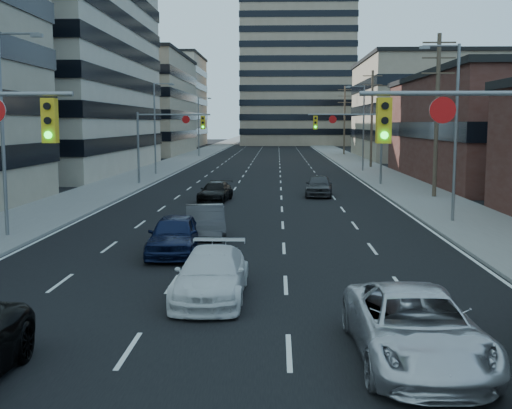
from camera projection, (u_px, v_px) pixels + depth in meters
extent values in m
cube|color=black|center=(270.00, 147.00, 137.29)|extent=(18.00, 300.00, 0.02)
cube|color=slate|center=(217.00, 147.00, 137.66)|extent=(5.00, 300.00, 0.15)
cube|color=slate|center=(324.00, 147.00, 136.90)|extent=(5.00, 300.00, 0.15)
cube|color=#ADA089|center=(6.00, 38.00, 67.02)|extent=(26.00, 34.00, 28.00)
cube|color=gray|center=(125.00, 106.00, 107.34)|extent=(20.00, 30.00, 16.00)
cube|color=gray|center=(438.00, 110.00, 93.93)|extent=(22.00, 28.00, 14.00)
cube|color=gray|center=(297.00, 23.00, 153.27)|extent=(26.00, 26.00, 58.00)
cube|color=#ADA089|center=(149.00, 102.00, 146.88)|extent=(24.00, 24.00, 20.00)
cube|color=gray|center=(422.00, 119.00, 135.47)|extent=(22.00, 22.00, 12.00)
cube|color=gold|center=(50.00, 121.00, 15.81)|extent=(0.35, 0.28, 1.10)
cylinder|color=black|center=(47.00, 106.00, 15.61)|extent=(0.18, 0.06, 0.18)
cylinder|color=black|center=(48.00, 121.00, 15.66)|extent=(0.18, 0.06, 0.18)
cylinder|color=#0CE526|center=(48.00, 135.00, 15.70)|extent=(0.18, 0.06, 0.18)
cylinder|color=slate|center=(495.00, 93.00, 15.37)|extent=(6.50, 0.12, 0.12)
cube|color=gold|center=(384.00, 121.00, 15.54)|extent=(0.35, 0.28, 1.10)
cylinder|color=black|center=(385.00, 106.00, 15.34)|extent=(0.18, 0.06, 0.18)
cylinder|color=black|center=(385.00, 121.00, 15.38)|extent=(0.18, 0.06, 0.18)
cylinder|color=#0CE526|center=(384.00, 135.00, 15.43)|extent=(0.18, 0.06, 0.18)
cylinder|color=white|center=(443.00, 110.00, 15.43)|extent=(0.64, 0.06, 0.64)
cylinder|color=slate|center=(138.00, 149.00, 52.97)|extent=(0.18, 0.18, 6.00)
cylinder|color=slate|center=(174.00, 115.00, 52.51)|extent=(6.00, 0.12, 0.12)
cube|color=gold|center=(203.00, 123.00, 52.52)|extent=(0.35, 0.28, 1.10)
cylinder|color=black|center=(203.00, 118.00, 52.31)|extent=(0.18, 0.06, 0.18)
cylinder|color=black|center=(203.00, 123.00, 52.36)|extent=(0.18, 0.06, 0.18)
cylinder|color=#0CE526|center=(203.00, 127.00, 52.40)|extent=(0.18, 0.06, 0.18)
cylinder|color=white|center=(186.00, 119.00, 52.50)|extent=(0.64, 0.06, 0.64)
cylinder|color=slate|center=(381.00, 149.00, 52.30)|extent=(0.18, 0.18, 6.00)
cylinder|color=slate|center=(345.00, 114.00, 52.05)|extent=(6.00, 0.12, 0.12)
cube|color=gold|center=(315.00, 123.00, 52.21)|extent=(0.35, 0.28, 1.10)
cylinder|color=black|center=(316.00, 118.00, 52.01)|extent=(0.18, 0.06, 0.18)
cylinder|color=black|center=(316.00, 123.00, 52.05)|extent=(0.18, 0.06, 0.18)
cylinder|color=#0CE526|center=(315.00, 127.00, 52.09)|extent=(0.18, 0.06, 0.18)
cylinder|color=white|center=(333.00, 119.00, 52.10)|extent=(0.64, 0.06, 0.64)
cylinder|color=#4C3D2D|center=(437.00, 117.00, 42.99)|extent=(0.28, 0.28, 11.00)
cube|color=#4C3D2D|center=(439.00, 42.00, 42.37)|extent=(2.20, 0.10, 0.10)
cube|color=#4C3D2D|center=(439.00, 58.00, 42.50)|extent=(2.20, 0.10, 0.10)
cube|color=#4C3D2D|center=(438.00, 73.00, 42.62)|extent=(2.20, 0.10, 0.10)
cylinder|color=#4C3D2D|center=(372.00, 120.00, 72.73)|extent=(0.28, 0.28, 11.00)
cube|color=#4C3D2D|center=(373.00, 76.00, 72.12)|extent=(2.20, 0.10, 0.10)
cube|color=#4C3D2D|center=(372.00, 85.00, 72.24)|extent=(2.20, 0.10, 0.10)
cube|color=#4C3D2D|center=(372.00, 94.00, 72.37)|extent=(2.20, 0.10, 0.10)
cylinder|color=#4C3D2D|center=(344.00, 121.00, 102.48)|extent=(0.28, 0.28, 11.00)
cube|color=#4C3D2D|center=(345.00, 90.00, 101.86)|extent=(2.20, 0.10, 0.10)
cube|color=#4C3D2D|center=(345.00, 96.00, 101.99)|extent=(2.20, 0.10, 0.10)
cube|color=#4C3D2D|center=(345.00, 102.00, 102.11)|extent=(2.20, 0.10, 0.10)
cylinder|color=slate|center=(3.00, 137.00, 28.01)|extent=(0.16, 0.16, 9.00)
cylinder|color=slate|center=(18.00, 34.00, 27.42)|extent=(1.80, 0.10, 0.10)
cube|color=slate|center=(37.00, 35.00, 27.41)|extent=(0.50, 0.22, 0.14)
cylinder|color=slate|center=(155.00, 129.00, 62.71)|extent=(0.16, 0.16, 9.00)
cylinder|color=slate|center=(163.00, 84.00, 62.13)|extent=(1.80, 0.10, 0.10)
cube|color=slate|center=(171.00, 85.00, 62.11)|extent=(0.50, 0.22, 0.14)
cylinder|color=slate|center=(199.00, 127.00, 97.41)|extent=(0.16, 0.16, 9.00)
cylinder|color=slate|center=(204.00, 98.00, 96.83)|extent=(1.80, 0.10, 0.10)
cube|color=slate|center=(210.00, 98.00, 96.81)|extent=(0.50, 0.22, 0.14)
cylinder|color=slate|center=(456.00, 135.00, 32.26)|extent=(0.16, 0.16, 9.00)
cylinder|color=slate|center=(441.00, 46.00, 31.74)|extent=(1.80, 0.10, 0.10)
cube|color=slate|center=(425.00, 48.00, 31.78)|extent=(0.50, 0.22, 0.14)
cylinder|color=slate|center=(363.00, 129.00, 66.97)|extent=(0.16, 0.16, 9.00)
cylinder|color=slate|center=(356.00, 86.00, 66.44)|extent=(1.80, 0.10, 0.10)
cube|color=slate|center=(348.00, 87.00, 66.48)|extent=(0.50, 0.22, 0.14)
imported|color=silver|center=(211.00, 275.00, 18.64)|extent=(2.04, 4.93, 1.42)
imported|color=silver|center=(415.00, 327.00, 13.68)|extent=(2.67, 5.59, 1.54)
imported|color=#0D1535|center=(175.00, 235.00, 24.84)|extent=(1.95, 4.64, 1.57)
imported|color=#2C2C2E|center=(205.00, 224.00, 27.70)|extent=(2.26, 4.89, 1.55)
imported|color=black|center=(215.00, 192.00, 41.94)|extent=(2.25, 4.54, 1.27)
imported|color=#373639|center=(319.00, 185.00, 44.86)|extent=(2.22, 4.63, 1.53)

